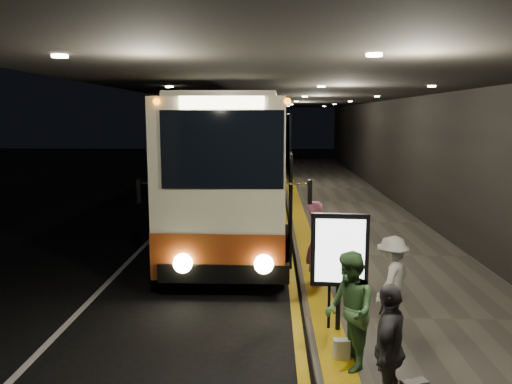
{
  "coord_description": "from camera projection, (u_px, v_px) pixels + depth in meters",
  "views": [
    {
      "loc": [
        1.89,
        -11.67,
        3.72
      ],
      "look_at": [
        1.45,
        1.49,
        1.7
      ],
      "focal_mm": 35.0,
      "sensor_mm": 36.0,
      "label": 1
    }
  ],
  "objects": [
    {
      "name": "ground",
      "position": [
        194.0,
        270.0,
        12.16
      ],
      "size": [
        90.0,
        90.0,
        0.0
      ],
      "primitive_type": "plane",
      "color": "black"
    },
    {
      "name": "lane_line_white",
      "position": [
        165.0,
        225.0,
        17.16
      ],
      "size": [
        0.12,
        50.0,
        0.01
      ],
      "primitive_type": "cube",
      "color": "silver",
      "rests_on": "ground"
    },
    {
      "name": "kerb_stripe_yellow",
      "position": [
        286.0,
        226.0,
        17.02
      ],
      "size": [
        0.18,
        50.0,
        0.01
      ],
      "primitive_type": "cube",
      "color": "gold",
      "rests_on": "ground"
    },
    {
      "name": "sidewalk",
      "position": [
        356.0,
        224.0,
        16.93
      ],
      "size": [
        4.5,
        50.0,
        0.15
      ],
      "primitive_type": "cube",
      "color": "#514C44",
      "rests_on": "ground"
    },
    {
      "name": "tactile_strip",
      "position": [
        300.0,
        221.0,
        16.98
      ],
      "size": [
        0.5,
        50.0,
        0.01
      ],
      "primitive_type": "cube",
      "color": "gold",
      "rests_on": "sidewalk"
    },
    {
      "name": "terminal_wall",
      "position": [
        428.0,
        138.0,
        16.42
      ],
      "size": [
        0.1,
        50.0,
        6.0
      ],
      "primitive_type": "cube",
      "color": "black",
      "rests_on": "ground"
    },
    {
      "name": "support_columns",
      "position": [
        166.0,
        164.0,
        15.83
      ],
      "size": [
        0.8,
        24.8,
        4.4
      ],
      "color": "black",
      "rests_on": "ground"
    },
    {
      "name": "canopy",
      "position": [
        291.0,
        89.0,
        16.32
      ],
      "size": [
        9.0,
        50.0,
        0.4
      ],
      "primitive_type": "cube",
      "color": "black",
      "rests_on": "support_columns"
    },
    {
      "name": "coach_main",
      "position": [
        242.0,
        170.0,
        16.14
      ],
      "size": [
        2.96,
        13.2,
        4.1
      ],
      "rotation": [
        0.0,
        0.0,
        -0.02
      ],
      "color": "beige",
      "rests_on": "ground"
    },
    {
      "name": "coach_second",
      "position": [
        258.0,
        151.0,
        27.79
      ],
      "size": [
        2.62,
        11.96,
        3.75
      ],
      "rotation": [
        0.0,
        0.0,
        0.01
      ],
      "color": "beige",
      "rests_on": "ground"
    },
    {
      "name": "passenger_boarding",
      "position": [
        317.0,
        243.0,
        10.54
      ],
      "size": [
        0.44,
        0.66,
        1.81
      ],
      "primitive_type": "imported",
      "rotation": [
        0.0,
        0.0,
        1.56
      ],
      "color": "#C15A80",
      "rests_on": "sidewalk"
    },
    {
      "name": "passenger_waiting_green",
      "position": [
        350.0,
        311.0,
        7.04
      ],
      "size": [
        0.62,
        0.88,
        1.69
      ],
      "primitive_type": "imported",
      "rotation": [
        0.0,
        0.0,
        -1.43
      ],
      "color": "#4B7C45",
      "rests_on": "sidewalk"
    },
    {
      "name": "passenger_waiting_white",
      "position": [
        392.0,
        280.0,
        8.61
      ],
      "size": [
        0.95,
        1.07,
        1.53
      ],
      "primitive_type": "imported",
      "rotation": [
        0.0,
        0.0,
        -2.19
      ],
      "color": "white",
      "rests_on": "sidewalk"
    },
    {
      "name": "passenger_waiting_grey",
      "position": [
        389.0,
        349.0,
        5.97
      ],
      "size": [
        0.83,
        1.06,
        1.62
      ],
      "primitive_type": "imported",
      "rotation": [
        0.0,
        0.0,
        -2.0
      ],
      "color": "#48474C",
      "rests_on": "sidewalk"
    },
    {
      "name": "bag_plain",
      "position": [
        341.0,
        349.0,
        7.37
      ],
      "size": [
        0.24,
        0.14,
        0.3
      ],
      "primitive_type": "cube",
      "rotation": [
        0.0,
        0.0,
        -0.01
      ],
      "color": "silver",
      "rests_on": "sidewalk"
    },
    {
      "name": "info_sign",
      "position": [
        340.0,
        252.0,
        8.19
      ],
      "size": [
        0.95,
        0.18,
        2.0
      ],
      "rotation": [
        0.0,
        0.0,
        -0.06
      ],
      "color": "black",
      "rests_on": "sidewalk"
    },
    {
      "name": "stanchion_post",
      "position": [
        329.0,
        297.0,
        8.37
      ],
      "size": [
        0.05,
        0.05,
        1.11
      ],
      "primitive_type": "cylinder",
      "color": "black",
      "rests_on": "sidewalk"
    }
  ]
}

